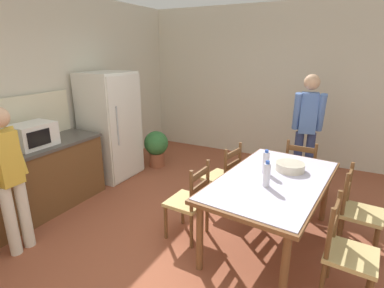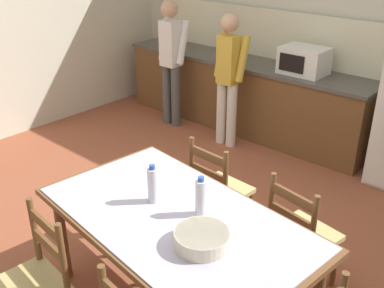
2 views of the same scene
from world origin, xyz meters
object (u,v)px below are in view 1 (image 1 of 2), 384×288
Objects in this scene: chair_head_end at (301,171)px; person_by_table at (307,125)px; potted_plant at (156,146)px; chair_side_near_left at (346,253)px; refrigerator at (111,126)px; bottle_off_centre at (266,162)px; bottle_near_centre at (267,175)px; serving_bowl at (290,166)px; chair_side_far_left at (190,202)px; microwave at (33,135)px; dining_table at (273,185)px; chair_side_far_right at (224,177)px; chair_side_near_right at (358,211)px.

person_by_table is (0.56, 0.04, 0.54)m from chair_head_end.
chair_side_near_left is at bearing -120.32° from potted_plant.
bottle_off_centre is at bearing -101.78° from refrigerator.
bottle_near_centre is 1.98m from person_by_table.
serving_bowl is at bearing -9.42° from person_by_table.
chair_head_end is at bearing 150.42° from chair_side_far_left.
microwave is 0.26× the size of dining_table.
bottle_off_centre is 2.67m from potted_plant.
chair_side_far_right reaches higher than potted_plant.
potted_plant is (1.05, 2.53, -0.44)m from serving_bowl.
bottle_near_centre is at bearing -123.47° from potted_plant.
bottle_off_centre is at bearing 108.32° from chair_side_near_right.
chair_side_near_right is 1.71m from person_by_table.
person_by_table is at bearing 159.05° from chair_side_far_left.
bottle_off_centre is 0.40× the size of potted_plant.
chair_side_near_right is (0.32, -0.84, -0.25)m from dining_table.
chair_side_near_right is at bearing -89.30° from serving_bowl.
microwave reaches higher than bottle_off_centre.
refrigerator reaches higher than chair_side_far_left.
bottle_near_centre is at bearing -107.70° from refrigerator.
potted_plant is (2.06, -0.45, -0.67)m from microwave.
person_by_table is (2.07, -0.93, 0.54)m from chair_side_far_left.
bottle_off_centre is 1.66m from person_by_table.
bottle_off_centre is 1.08m from chair_side_near_right.
chair_head_end is 1.13m from chair_side_near_right.
bottle_near_centre is 2.91m from potted_plant.
serving_bowl is (-0.37, -2.96, -0.05)m from refrigerator.
bottle_off_centre is at bearing 131.71° from serving_bowl.
chair_side_near_left is at bearing 66.72° from chair_side_far_right.
potted_plant is at bearing 61.47° from bottle_off_centre.
chair_side_far_right is at bearing -44.06° from person_by_table.
chair_side_far_left reaches higher than serving_bowl.
chair_side_near_right reaches higher than potted_plant.
bottle_off_centre is 1.15m from chair_side_near_left.
chair_side_near_right is at bearing -77.53° from bottle_off_centre.
chair_head_end is 1.80m from chair_side_near_left.
refrigerator is 6.48× the size of bottle_off_centre.
dining_table reaches higher than potted_plant.
potted_plant is at bearing 78.18° from chair_side_near_right.
refrigerator reaches higher than chair_side_far_right.
chair_side_near_right is at bearing 132.05° from chair_head_end.
chair_side_far_right is at bearing 58.47° from bottle_off_centre.
dining_table is at bearing 116.45° from chair_side_near_right.
bottle_off_centre is 0.30× the size of chair_side_far_left.
refrigerator is 3.50× the size of microwave.
person_by_table reaches higher than microwave.
serving_bowl is 0.96m from chair_side_far_right.
person_by_table reaches higher than potted_plant.
chair_side_near_right is 3.42m from potted_plant.
microwave is 2.15m from chair_side_far_left.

